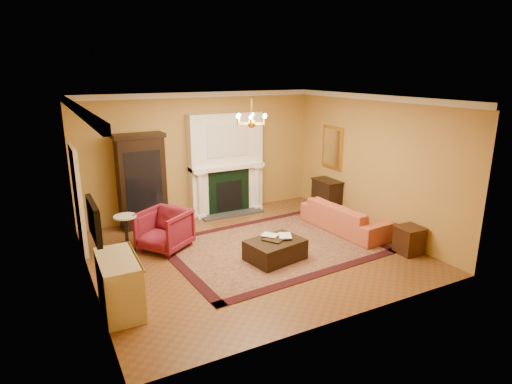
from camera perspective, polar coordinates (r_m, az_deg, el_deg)
floor at (r=8.63m, az=-0.54°, el=-8.02°), size 6.00×5.50×0.02m
ceiling at (r=7.90m, az=-0.59°, el=12.42°), size 6.00×5.50×0.02m
wall_back at (r=10.61m, az=-7.40°, el=4.97°), size 6.00×0.02×3.00m
wall_front at (r=5.92m, az=11.73°, el=-4.10°), size 6.00×0.02×3.00m
wall_left at (r=7.32m, az=-22.02°, el=-1.06°), size 0.02×5.50×3.00m
wall_right at (r=9.84m, az=15.26°, el=3.68°), size 0.02×5.50×3.00m
fireplace at (r=10.72m, az=-3.98°, el=3.51°), size 1.90×0.70×2.50m
crown_molding at (r=8.77m, az=-3.51°, el=12.28°), size 6.00×5.50×0.12m
doorway at (r=9.08m, az=-22.57°, el=-0.96°), size 0.08×1.05×2.10m
tv_panel at (r=6.80m, az=-20.80°, el=-3.52°), size 0.09×0.95×0.58m
gilt_mirror at (r=10.83m, az=10.14°, el=5.88°), size 0.06×0.76×1.05m
chandelier at (r=7.94m, az=-0.59°, el=9.52°), size 0.63×0.55×0.53m
oriental_rug at (r=8.85m, az=2.26°, el=-7.29°), size 4.31×3.35×0.02m
china_cabinet at (r=10.04m, az=-14.99°, el=1.17°), size 1.04×0.49×2.06m
wingback_armchair at (r=8.79m, az=-12.13°, el=-4.71°), size 1.17×1.19×0.90m
pedestal_table at (r=8.78m, az=-16.90°, el=-5.05°), size 0.44×0.44×0.78m
commode at (r=6.83m, az=-17.77°, el=-11.62°), size 0.55×1.14×0.84m
coral_sofa at (r=9.79m, az=11.87°, el=-2.70°), size 0.82×2.22×0.85m
end_table at (r=8.99m, az=19.74°, el=-6.14°), size 0.47×0.47×0.52m
console_table at (r=10.92m, az=9.40°, el=-0.67°), size 0.43×0.75×0.83m
leather_ottoman at (r=8.21m, az=2.57°, el=-7.70°), size 1.15×0.93×0.38m
ottoman_tray at (r=8.21m, az=2.64°, el=-6.12°), size 0.59×0.56×0.03m
book_a at (r=8.10m, az=1.57°, el=-5.15°), size 0.20×0.16×0.30m
book_b at (r=8.17m, az=3.08°, el=-4.89°), size 0.22×0.12×0.32m
topiary_left at (r=10.36m, az=-7.75°, el=4.36°), size 0.14×0.14×0.39m
topiary_right at (r=10.95m, az=-0.24°, el=5.34°), size 0.17×0.17×0.46m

